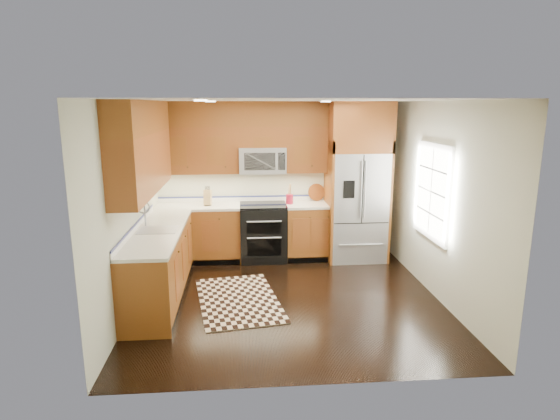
{
  "coord_description": "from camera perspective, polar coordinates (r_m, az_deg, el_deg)",
  "views": [
    {
      "loc": [
        -0.58,
        -5.84,
        2.55
      ],
      "look_at": [
        -0.06,
        0.6,
        1.09
      ],
      "focal_mm": 30.0,
      "sensor_mm": 36.0,
      "label": 1
    }
  ],
  "objects": [
    {
      "name": "countertop",
      "position": [
        7.06,
        -8.65,
        -0.74
      ],
      "size": [
        2.86,
        3.01,
        0.04
      ],
      "color": "beige",
      "rests_on": "base_cabinets"
    },
    {
      "name": "cutting_board",
      "position": [
        8.04,
        4.45,
        1.23
      ],
      "size": [
        0.35,
        0.35,
        0.02
      ],
      "primitive_type": "cylinder",
      "rotation": [
        0.0,
        0.0,
        0.23
      ],
      "color": "brown",
      "rests_on": "countertop"
    },
    {
      "name": "sink_faucet",
      "position": [
        6.37,
        -14.95,
        -1.85
      ],
      "size": [
        0.54,
        0.44,
        0.37
      ],
      "color": "#B2B2B7",
      "rests_on": "countertop"
    },
    {
      "name": "base_cabinets",
      "position": [
        7.08,
        -9.73,
        -4.68
      ],
      "size": [
        2.85,
        3.0,
        0.9
      ],
      "color": "brown",
      "rests_on": "ground"
    },
    {
      "name": "knife_block",
      "position": [
        7.72,
        -8.81,
        1.54
      ],
      "size": [
        0.13,
        0.17,
        0.32
      ],
      "color": "tan",
      "rests_on": "countertop"
    },
    {
      "name": "utensil_crock",
      "position": [
        7.73,
        1.17,
        1.6
      ],
      "size": [
        0.12,
        0.12,
        0.34
      ],
      "color": "maroon",
      "rests_on": "countertop"
    },
    {
      "name": "refrigerator",
      "position": [
        7.8,
        9.39,
        3.39
      ],
      "size": [
        0.98,
        0.75,
        2.6
      ],
      "color": "#B2B2B7",
      "rests_on": "ground"
    },
    {
      "name": "wall_left",
      "position": [
        6.14,
        -17.91,
        0.37
      ],
      "size": [
        0.02,
        4.0,
        2.6
      ],
      "primitive_type": "cube",
      "color": "beige",
      "rests_on": "ground"
    },
    {
      "name": "rug",
      "position": [
        6.38,
        -5.11,
        -10.8
      ],
      "size": [
        1.27,
        1.83,
        0.01
      ],
      "primitive_type": "cube",
      "rotation": [
        0.0,
        0.0,
        0.16
      ],
      "color": "black",
      "rests_on": "ground"
    },
    {
      "name": "microwave",
      "position": [
        7.69,
        -2.16,
        6.1
      ],
      "size": [
        0.76,
        0.4,
        0.42
      ],
      "color": "#B2B2B7",
      "rests_on": "ground"
    },
    {
      "name": "range",
      "position": [
        7.79,
        -2.05,
        -2.74
      ],
      "size": [
        0.76,
        0.67,
        0.95
      ],
      "color": "black",
      "rests_on": "ground"
    },
    {
      "name": "ground",
      "position": [
        6.4,
        0.97,
        -10.75
      ],
      "size": [
        4.0,
        4.0,
        0.0
      ],
      "primitive_type": "plane",
      "color": "black",
      "rests_on": "ground"
    },
    {
      "name": "window",
      "position": [
        6.66,
        18.05,
        2.17
      ],
      "size": [
        0.04,
        1.1,
        1.3
      ],
      "color": "white",
      "rests_on": "ground"
    },
    {
      "name": "wall_right",
      "position": [
        6.5,
        18.84,
        0.98
      ],
      "size": [
        0.02,
        4.0,
        2.6
      ],
      "primitive_type": "cube",
      "color": "beige",
      "rests_on": "ground"
    },
    {
      "name": "upper_cabinets",
      "position": [
        6.97,
        -9.42,
        8.26
      ],
      "size": [
        2.85,
        3.0,
        1.15
      ],
      "color": "brown",
      "rests_on": "ground"
    },
    {
      "name": "wall_back",
      "position": [
        7.96,
        -0.4,
        3.71
      ],
      "size": [
        4.0,
        0.02,
        2.6
      ],
      "primitive_type": "cube",
      "color": "beige",
      "rests_on": "ground"
    }
  ]
}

